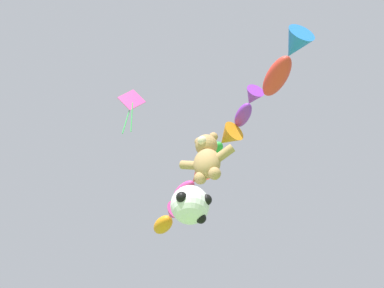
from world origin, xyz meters
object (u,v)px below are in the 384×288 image
at_px(fish_kite_crimson, 286,61).
at_px(fish_kite_emerald, 219,146).
at_px(fish_kite_violet, 248,106).
at_px(fish_kite_tangerine, 168,219).
at_px(diamond_kite, 131,103).
at_px(fish_kite_magenta, 191,184).
at_px(soccer_ball_kite, 190,205).
at_px(teddy_bear_kite, 207,158).

xyz_separation_m(fish_kite_crimson, fish_kite_emerald, (-2.90, 2.08, -0.07)).
relative_size(fish_kite_violet, fish_kite_tangerine, 0.80).
bearing_deg(fish_kite_tangerine, fish_kite_crimson, -36.96).
xyz_separation_m(fish_kite_violet, diamond_kite, (-3.53, -1.17, 0.79)).
bearing_deg(fish_kite_crimson, diamond_kite, 178.36).
bearing_deg(diamond_kite, fish_kite_crimson, -1.64).
bearing_deg(fish_kite_magenta, diamond_kite, -97.22).
xyz_separation_m(fish_kite_magenta, fish_kite_tangerine, (-1.48, 1.02, -0.42)).
bearing_deg(fish_kite_emerald, fish_kite_crimson, -35.62).
bearing_deg(fish_kite_crimson, fish_kite_magenta, 142.30).
bearing_deg(diamond_kite, fish_kite_tangerine, 103.09).
xyz_separation_m(fish_kite_emerald, diamond_kite, (-2.21, -1.93, 1.21)).
bearing_deg(fish_kite_crimson, fish_kite_emerald, 144.38).
height_order(soccer_ball_kite, fish_kite_emerald, fish_kite_emerald).
xyz_separation_m(fish_kite_violet, fish_kite_magenta, (-3.10, 2.29, -0.22)).
bearing_deg(fish_kite_tangerine, fish_kite_violet, -35.88).
distance_m(soccer_ball_kite, diamond_kite, 4.35).
height_order(soccer_ball_kite, fish_kite_magenta, fish_kite_magenta).
relative_size(teddy_bear_kite, fish_kite_emerald, 0.92).
distance_m(fish_kite_crimson, fish_kite_emerald, 3.57).
bearing_deg(fish_kite_tangerine, fish_kite_emerald, -38.12).
height_order(soccer_ball_kite, fish_kite_crimson, fish_kite_crimson).
distance_m(fish_kite_crimson, fish_kite_magenta, 5.90).
bearing_deg(fish_kite_tangerine, diamond_kite, -76.91).
relative_size(teddy_bear_kite, fish_kite_violet, 1.25).
relative_size(fish_kite_violet, fish_kite_magenta, 0.76).
bearing_deg(fish_kite_magenta, fish_kite_tangerine, 145.47).
distance_m(soccer_ball_kite, fish_kite_violet, 3.64).
height_order(teddy_bear_kite, soccer_ball_kite, teddy_bear_kite).
height_order(fish_kite_violet, fish_kite_magenta, fish_kite_violet).
relative_size(fish_kite_crimson, fish_kite_violet, 1.38).
distance_m(teddy_bear_kite, diamond_kite, 3.29).
xyz_separation_m(soccer_ball_kite, diamond_kite, (-1.62, -1.12, 3.88)).
height_order(fish_kite_magenta, diamond_kite, diamond_kite).
distance_m(fish_kite_emerald, fish_kite_tangerine, 4.13).
bearing_deg(fish_kite_emerald, diamond_kite, -138.82).
xyz_separation_m(fish_kite_crimson, diamond_kite, (-5.10, 0.15, 1.14)).
distance_m(fish_kite_emerald, diamond_kite, 3.17).
xyz_separation_m(fish_kite_crimson, fish_kite_violet, (-1.57, 1.31, 0.35)).
bearing_deg(fish_kite_crimson, teddy_bear_kite, 155.00).
relative_size(soccer_ball_kite, diamond_kite, 0.57).
bearing_deg(teddy_bear_kite, fish_kite_magenta, 126.70).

